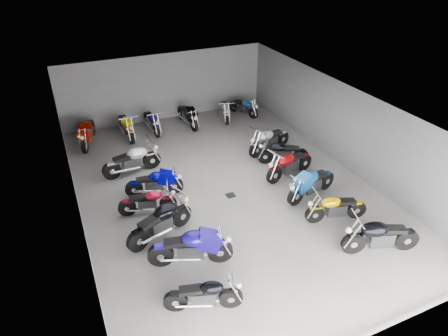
{
  "coord_description": "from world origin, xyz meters",
  "views": [
    {
      "loc": [
        -4.97,
        -11.05,
        8.12
      ],
      "look_at": [
        -0.12,
        -0.19,
        1.0
      ],
      "focal_mm": 32.0,
      "sensor_mm": 36.0,
      "label": 1
    }
  ],
  "objects_px": {
    "motorcycle_left_c": "(161,222)",
    "motorcycle_right_c": "(311,183)",
    "motorcycle_back_c": "(152,121)",
    "motorcycle_back_f": "(244,107)",
    "motorcycle_left_a": "(204,295)",
    "motorcycle_left_e": "(155,183)",
    "motorcycle_left_b": "(191,248)",
    "motorcycle_right_f": "(269,140)",
    "motorcycle_back_e": "(225,110)",
    "motorcycle_back_d": "(188,115)",
    "motorcycle_left_f": "(132,160)",
    "motorcycle_back_b": "(126,126)",
    "motorcycle_right_a": "(380,236)",
    "motorcycle_right_e": "(283,152)",
    "motorcycle_left_d": "(148,202)",
    "motorcycle_right_d": "(289,164)",
    "motorcycle_back_a": "(87,132)",
    "drain_grate": "(231,195)",
    "motorcycle_right_b": "(336,207)"
  },
  "relations": [
    {
      "from": "motorcycle_left_c",
      "to": "motorcycle_right_c",
      "type": "xyz_separation_m",
      "value": [
        5.37,
        -0.06,
        -0.02
      ]
    },
    {
      "from": "motorcycle_back_c",
      "to": "motorcycle_back_f",
      "type": "bearing_deg",
      "value": 176.32
    },
    {
      "from": "motorcycle_left_a",
      "to": "motorcycle_left_e",
      "type": "distance_m",
      "value": 5.33
    },
    {
      "from": "motorcycle_left_b",
      "to": "motorcycle_right_f",
      "type": "xyz_separation_m",
      "value": [
        5.25,
        4.91,
        -0.03
      ]
    },
    {
      "from": "motorcycle_left_e",
      "to": "motorcycle_right_f",
      "type": "bearing_deg",
      "value": 117.78
    },
    {
      "from": "motorcycle_right_c",
      "to": "motorcycle_back_e",
      "type": "distance_m",
      "value": 7.34
    },
    {
      "from": "motorcycle_left_b",
      "to": "motorcycle_back_d",
      "type": "height_order",
      "value": "motorcycle_left_b"
    },
    {
      "from": "motorcycle_left_f",
      "to": "motorcycle_back_e",
      "type": "distance_m",
      "value": 6.24
    },
    {
      "from": "motorcycle_left_c",
      "to": "motorcycle_back_b",
      "type": "height_order",
      "value": "motorcycle_left_c"
    },
    {
      "from": "motorcycle_left_c",
      "to": "motorcycle_right_f",
      "type": "bearing_deg",
      "value": 100.06
    },
    {
      "from": "motorcycle_left_a",
      "to": "motorcycle_right_a",
      "type": "xyz_separation_m",
      "value": [
        5.38,
        -0.14,
        0.08
      ]
    },
    {
      "from": "motorcycle_right_a",
      "to": "motorcycle_back_e",
      "type": "height_order",
      "value": "motorcycle_right_a"
    },
    {
      "from": "motorcycle_left_f",
      "to": "motorcycle_back_e",
      "type": "height_order",
      "value": "motorcycle_left_f"
    },
    {
      "from": "motorcycle_right_e",
      "to": "motorcycle_back_f",
      "type": "xyz_separation_m",
      "value": [
        0.76,
        4.99,
        -0.05
      ]
    },
    {
      "from": "motorcycle_left_d",
      "to": "motorcycle_right_d",
      "type": "xyz_separation_m",
      "value": [
        5.45,
        0.07,
        0.08
      ]
    },
    {
      "from": "motorcycle_left_c",
      "to": "motorcycle_left_e",
      "type": "relative_size",
      "value": 1.13
    },
    {
      "from": "motorcycle_left_a",
      "to": "motorcycle_left_b",
      "type": "xyz_separation_m",
      "value": [
        0.26,
        1.6,
        0.1
      ]
    },
    {
      "from": "motorcycle_back_c",
      "to": "motorcycle_left_f",
      "type": "bearing_deg",
      "value": 60.46
    },
    {
      "from": "motorcycle_left_f",
      "to": "motorcycle_right_d",
      "type": "xyz_separation_m",
      "value": [
        5.33,
        -2.67,
        -0.01
      ]
    },
    {
      "from": "motorcycle_left_b",
      "to": "motorcycle_back_d",
      "type": "distance_m",
      "value": 9.29
    },
    {
      "from": "motorcycle_right_a",
      "to": "motorcycle_back_d",
      "type": "distance_m",
      "value": 10.74
    },
    {
      "from": "motorcycle_left_e",
      "to": "motorcycle_back_f",
      "type": "bearing_deg",
      "value": 145.25
    },
    {
      "from": "motorcycle_right_f",
      "to": "motorcycle_back_f",
      "type": "xyz_separation_m",
      "value": [
        0.76,
        3.9,
        -0.09
      ]
    },
    {
      "from": "motorcycle_left_c",
      "to": "motorcycle_back_a",
      "type": "xyz_separation_m",
      "value": [
        -1.17,
        7.27,
        0.0
      ]
    },
    {
      "from": "motorcycle_right_a",
      "to": "motorcycle_back_f",
      "type": "height_order",
      "value": "motorcycle_right_a"
    },
    {
      "from": "motorcycle_right_c",
      "to": "motorcycle_left_e",
      "type": "bearing_deg",
      "value": 50.66
    },
    {
      "from": "motorcycle_back_a",
      "to": "motorcycle_back_f",
      "type": "distance_m",
      "value": 7.63
    },
    {
      "from": "motorcycle_right_c",
      "to": "motorcycle_right_f",
      "type": "xyz_separation_m",
      "value": [
        0.32,
        3.52,
        -0.0
      ]
    },
    {
      "from": "motorcycle_right_a",
      "to": "motorcycle_left_b",
      "type": "bearing_deg",
      "value": 89.36
    },
    {
      "from": "motorcycle_left_d",
      "to": "motorcycle_right_d",
      "type": "relative_size",
      "value": 0.85
    },
    {
      "from": "drain_grate",
      "to": "motorcycle_back_d",
      "type": "height_order",
      "value": "motorcycle_back_d"
    },
    {
      "from": "motorcycle_right_f",
      "to": "motorcycle_back_d",
      "type": "height_order",
      "value": "motorcycle_right_f"
    },
    {
      "from": "motorcycle_right_f",
      "to": "motorcycle_back_c",
      "type": "relative_size",
      "value": 1.06
    },
    {
      "from": "drain_grate",
      "to": "motorcycle_left_f",
      "type": "relative_size",
      "value": 0.14
    },
    {
      "from": "drain_grate",
      "to": "motorcycle_left_d",
      "type": "xyz_separation_m",
      "value": [
        -2.9,
        0.19,
        0.46
      ]
    },
    {
      "from": "motorcycle_left_d",
      "to": "motorcycle_left_e",
      "type": "height_order",
      "value": "motorcycle_left_e"
    },
    {
      "from": "motorcycle_left_a",
      "to": "motorcycle_left_b",
      "type": "bearing_deg",
      "value": -169.01
    },
    {
      "from": "motorcycle_left_f",
      "to": "motorcycle_left_a",
      "type": "bearing_deg",
      "value": -5.11
    },
    {
      "from": "motorcycle_left_c",
      "to": "motorcycle_back_d",
      "type": "relative_size",
      "value": 1.03
    },
    {
      "from": "motorcycle_back_a",
      "to": "motorcycle_back_f",
      "type": "relative_size",
      "value": 1.31
    },
    {
      "from": "motorcycle_left_c",
      "to": "motorcycle_left_f",
      "type": "height_order",
      "value": "motorcycle_left_c"
    },
    {
      "from": "motorcycle_left_f",
      "to": "motorcycle_back_c",
      "type": "xyz_separation_m",
      "value": [
        1.66,
        3.35,
        -0.05
      ]
    },
    {
      "from": "drain_grate",
      "to": "motorcycle_right_e",
      "type": "bearing_deg",
      "value": 23.29
    },
    {
      "from": "motorcycle_right_e",
      "to": "motorcycle_left_d",
      "type": "bearing_deg",
      "value": 124.42
    },
    {
      "from": "motorcycle_right_c",
      "to": "motorcycle_back_b",
      "type": "relative_size",
      "value": 0.98
    },
    {
      "from": "motorcycle_right_b",
      "to": "motorcycle_left_f",
      "type": "bearing_deg",
      "value": 57.09
    },
    {
      "from": "motorcycle_right_e",
      "to": "motorcycle_back_e",
      "type": "height_order",
      "value": "motorcycle_right_e"
    },
    {
      "from": "motorcycle_left_f",
      "to": "motorcycle_right_e",
      "type": "height_order",
      "value": "motorcycle_left_f"
    },
    {
      "from": "motorcycle_back_b",
      "to": "motorcycle_right_a",
      "type": "bearing_deg",
      "value": 113.75
    },
    {
      "from": "motorcycle_left_c",
      "to": "motorcycle_right_f",
      "type": "relative_size",
      "value": 1.02
    }
  ]
}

